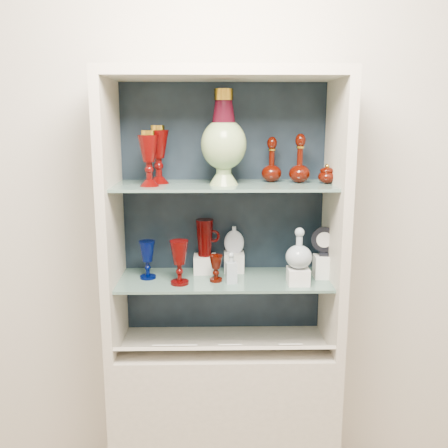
{
  "coord_description": "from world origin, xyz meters",
  "views": [
    {
      "loc": [
        -0.04,
        -0.56,
        1.75
      ],
      "look_at": [
        0.0,
        1.53,
        1.3
      ],
      "focal_mm": 40.0,
      "sensor_mm": 36.0,
      "label": 1
    }
  ],
  "objects_px": {
    "flat_flask": "(234,239)",
    "cameo_medallion": "(324,241)",
    "ruby_pitcher": "(205,238)",
    "pedestal_lamp_left": "(158,155)",
    "ruby_decanter_b": "(272,158)",
    "lidded_bowl": "(327,174)",
    "cobalt_goblet": "(147,260)",
    "enamel_urn": "(224,138)",
    "pedestal_lamp_right": "(149,159)",
    "clear_round_decanter": "(299,249)",
    "ruby_goblet_small": "(216,268)",
    "ruby_decanter_a": "(300,155)",
    "clear_square_bottle": "(231,268)",
    "ruby_goblet_tall": "(179,263)"
  },
  "relations": [
    {
      "from": "flat_flask",
      "to": "cameo_medallion",
      "type": "relative_size",
      "value": 0.94
    },
    {
      "from": "ruby_pitcher",
      "to": "pedestal_lamp_left",
      "type": "bearing_deg",
      "value": -156.54
    },
    {
      "from": "ruby_decanter_b",
      "to": "lidded_bowl",
      "type": "bearing_deg",
      "value": -14.05
    },
    {
      "from": "cobalt_goblet",
      "to": "cameo_medallion",
      "type": "relative_size",
      "value": 1.25
    },
    {
      "from": "enamel_urn",
      "to": "pedestal_lamp_right",
      "type": "bearing_deg",
      "value": -172.31
    },
    {
      "from": "enamel_urn",
      "to": "cameo_medallion",
      "type": "distance_m",
      "value": 0.63
    },
    {
      "from": "cobalt_goblet",
      "to": "clear_round_decanter",
      "type": "distance_m",
      "value": 0.66
    },
    {
      "from": "pedestal_lamp_left",
      "to": "lidded_bowl",
      "type": "height_order",
      "value": "pedestal_lamp_left"
    },
    {
      "from": "cameo_medallion",
      "to": "cobalt_goblet",
      "type": "bearing_deg",
      "value": -173.25
    },
    {
      "from": "ruby_goblet_small",
      "to": "ruby_pitcher",
      "type": "height_order",
      "value": "ruby_pitcher"
    },
    {
      "from": "ruby_decanter_a",
      "to": "ruby_pitcher",
      "type": "relative_size",
      "value": 1.41
    },
    {
      "from": "cobalt_goblet",
      "to": "ruby_decanter_a",
      "type": "bearing_deg",
      "value": 2.31
    },
    {
      "from": "pedestal_lamp_left",
      "to": "clear_square_bottle",
      "type": "height_order",
      "value": "pedestal_lamp_left"
    },
    {
      "from": "pedestal_lamp_right",
      "to": "flat_flask",
      "type": "xyz_separation_m",
      "value": [
        0.36,
        0.17,
        -0.38
      ]
    },
    {
      "from": "ruby_pitcher",
      "to": "clear_round_decanter",
      "type": "xyz_separation_m",
      "value": [
        0.4,
        -0.17,
        -0.01
      ]
    },
    {
      "from": "enamel_urn",
      "to": "flat_flask",
      "type": "height_order",
      "value": "enamel_urn"
    },
    {
      "from": "enamel_urn",
      "to": "ruby_decanter_b",
      "type": "height_order",
      "value": "enamel_urn"
    },
    {
      "from": "pedestal_lamp_right",
      "to": "pedestal_lamp_left",
      "type": "bearing_deg",
      "value": 72.02
    },
    {
      "from": "pedestal_lamp_right",
      "to": "lidded_bowl",
      "type": "distance_m",
      "value": 0.75
    },
    {
      "from": "ruby_decanter_a",
      "to": "ruby_goblet_small",
      "type": "bearing_deg",
      "value": -168.48
    },
    {
      "from": "pedestal_lamp_left",
      "to": "cobalt_goblet",
      "type": "height_order",
      "value": "pedestal_lamp_left"
    },
    {
      "from": "pedestal_lamp_left",
      "to": "ruby_goblet_tall",
      "type": "relative_size",
      "value": 1.29
    },
    {
      "from": "ruby_decanter_a",
      "to": "ruby_goblet_small",
      "type": "xyz_separation_m",
      "value": [
        -0.36,
        -0.07,
        -0.48
      ]
    },
    {
      "from": "clear_square_bottle",
      "to": "ruby_decanter_a",
      "type": "bearing_deg",
      "value": 17.57
    },
    {
      "from": "lidded_bowl",
      "to": "cameo_medallion",
      "type": "xyz_separation_m",
      "value": [
        0.0,
        -0.0,
        -0.3
      ]
    },
    {
      "from": "ruby_goblet_small",
      "to": "ruby_goblet_tall",
      "type": "bearing_deg",
      "value": -167.63
    },
    {
      "from": "clear_round_decanter",
      "to": "ruby_goblet_small",
      "type": "bearing_deg",
      "value": 172.83
    },
    {
      "from": "ruby_decanter_a",
      "to": "cameo_medallion",
      "type": "bearing_deg",
      "value": -14.68
    },
    {
      "from": "pedestal_lamp_right",
      "to": "ruby_goblet_tall",
      "type": "height_order",
      "value": "pedestal_lamp_right"
    },
    {
      "from": "ruby_goblet_tall",
      "to": "pedestal_lamp_right",
      "type": "bearing_deg",
      "value": 174.32
    },
    {
      "from": "pedestal_lamp_left",
      "to": "ruby_decanter_b",
      "type": "relative_size",
      "value": 1.18
    },
    {
      "from": "cobalt_goblet",
      "to": "clear_square_bottle",
      "type": "relative_size",
      "value": 1.26
    },
    {
      "from": "ruby_goblet_small",
      "to": "enamel_urn",
      "type": "bearing_deg",
      "value": 29.18
    },
    {
      "from": "ruby_goblet_tall",
      "to": "lidded_bowl",
      "type": "bearing_deg",
      "value": 7.3
    },
    {
      "from": "ruby_goblet_tall",
      "to": "ruby_pitcher",
      "type": "distance_m",
      "value": 0.2
    },
    {
      "from": "ruby_decanter_a",
      "to": "cameo_medallion",
      "type": "distance_m",
      "value": 0.39
    },
    {
      "from": "enamel_urn",
      "to": "ruby_goblet_small",
      "type": "bearing_deg",
      "value": -150.82
    },
    {
      "from": "ruby_goblet_tall",
      "to": "ruby_pitcher",
      "type": "bearing_deg",
      "value": 57.02
    },
    {
      "from": "lidded_bowl",
      "to": "clear_square_bottle",
      "type": "relative_size",
      "value": 0.64
    },
    {
      "from": "clear_square_bottle",
      "to": "cobalt_goblet",
      "type": "bearing_deg",
      "value": 169.61
    },
    {
      "from": "pedestal_lamp_left",
      "to": "ruby_decanter_b",
      "type": "height_order",
      "value": "pedestal_lamp_left"
    },
    {
      "from": "lidded_bowl",
      "to": "cobalt_goblet",
      "type": "relative_size",
      "value": 0.5
    },
    {
      "from": "ruby_goblet_small",
      "to": "clear_square_bottle",
      "type": "relative_size",
      "value": 0.87
    },
    {
      "from": "ruby_goblet_tall",
      "to": "ruby_goblet_small",
      "type": "xyz_separation_m",
      "value": [
        0.15,
        0.03,
        -0.04
      ]
    },
    {
      "from": "clear_square_bottle",
      "to": "ruby_goblet_tall",
      "type": "bearing_deg",
      "value": -176.39
    },
    {
      "from": "cobalt_goblet",
      "to": "pedestal_lamp_right",
      "type": "bearing_deg",
      "value": -67.37
    },
    {
      "from": "lidded_bowl",
      "to": "flat_flask",
      "type": "bearing_deg",
      "value": 166.16
    },
    {
      "from": "pedestal_lamp_right",
      "to": "enamel_urn",
      "type": "height_order",
      "value": "enamel_urn"
    },
    {
      "from": "ruby_pitcher",
      "to": "ruby_goblet_tall",
      "type": "bearing_deg",
      "value": -116.57
    },
    {
      "from": "ruby_decanter_b",
      "to": "flat_flask",
      "type": "relative_size",
      "value": 1.64
    }
  ]
}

